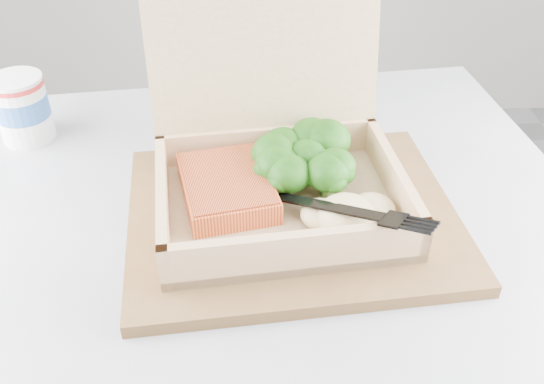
{
  "coord_description": "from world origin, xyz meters",
  "views": [
    {
      "loc": [
        -0.33,
        0.03,
        1.11
      ],
      "look_at": [
        -0.32,
        0.51,
        0.75
      ],
      "focal_mm": 40.0,
      "sensor_mm": 36.0,
      "label": 1
    }
  ],
  "objects_px": {
    "cafe_table": "(263,361)",
    "takeout_container": "(275,146)",
    "serving_tray": "(292,216)",
    "paper_cup": "(22,106)"
  },
  "relations": [
    {
      "from": "cafe_table",
      "to": "serving_tray",
      "type": "relative_size",
      "value": 2.42
    },
    {
      "from": "cafe_table",
      "to": "paper_cup",
      "type": "distance_m",
      "value": 0.43
    },
    {
      "from": "paper_cup",
      "to": "serving_tray",
      "type": "bearing_deg",
      "value": -28.01
    },
    {
      "from": "cafe_table",
      "to": "serving_tray",
      "type": "height_order",
      "value": "serving_tray"
    },
    {
      "from": "cafe_table",
      "to": "takeout_container",
      "type": "xyz_separation_m",
      "value": [
        0.01,
        0.08,
        0.25
      ]
    },
    {
      "from": "cafe_table",
      "to": "takeout_container",
      "type": "distance_m",
      "value": 0.26
    },
    {
      "from": "takeout_container",
      "to": "cafe_table",
      "type": "bearing_deg",
      "value": -108.59
    },
    {
      "from": "serving_tray",
      "to": "cafe_table",
      "type": "bearing_deg",
      "value": -127.87
    },
    {
      "from": "takeout_container",
      "to": "paper_cup",
      "type": "relative_size",
      "value": 3.31
    },
    {
      "from": "paper_cup",
      "to": "cafe_table",
      "type": "bearing_deg",
      "value": -36.17
    }
  ]
}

